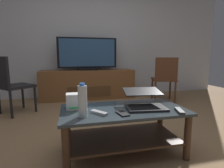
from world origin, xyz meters
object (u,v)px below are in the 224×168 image
object	(u,v)px
television	(88,55)
laptop	(144,101)
water_bottle_near	(83,101)
tv_remote	(99,113)
coffee_table	(123,123)
media_cabinet	(88,84)
dining_chair	(165,77)
side_chair	(11,83)
cell_phone	(122,113)
soundbar_remote	(180,111)
router_box	(74,101)

from	to	relation	value
television	laptop	xyz separation A→B (m)	(0.30, -2.26, -0.45)
water_bottle_near	tv_remote	size ratio (longest dim) A/B	1.68
coffee_table	media_cabinet	xyz separation A→B (m)	(-0.10, 2.28, 0.01)
dining_chair	side_chair	distance (m)	2.72
coffee_table	dining_chair	xyz separation A→B (m)	(1.35, 1.63, 0.21)
laptop	dining_chair	bearing A→B (deg)	54.85
coffee_table	laptop	world-z (taller)	laptop
laptop	water_bottle_near	size ratio (longest dim) A/B	1.51
coffee_table	cell_phone	world-z (taller)	cell_phone
media_cabinet	water_bottle_near	bearing A→B (deg)	-96.51
media_cabinet	water_bottle_near	world-z (taller)	water_bottle_near
soundbar_remote	cell_phone	bearing A→B (deg)	-169.58
coffee_table	water_bottle_near	xyz separation A→B (m)	(-0.37, -0.14, 0.26)
cell_phone	media_cabinet	bearing A→B (deg)	80.82
television	side_chair	world-z (taller)	television
television	water_bottle_near	xyz separation A→B (m)	(-0.28, -2.40, -0.39)
coffee_table	water_bottle_near	size ratio (longest dim) A/B	4.16
dining_chair	soundbar_remote	bearing A→B (deg)	-116.39
router_box	soundbar_remote	distance (m)	0.93
side_chair	router_box	bearing A→B (deg)	-55.88
soundbar_remote	router_box	bearing A→B (deg)	177.69
coffee_table	media_cabinet	bearing A→B (deg)	92.45
coffee_table	router_box	xyz separation A→B (m)	(-0.44, 0.10, 0.20)
cell_phone	dining_chair	bearing A→B (deg)	41.48
side_chair	soundbar_remote	xyz separation A→B (m)	(1.80, -1.67, -0.06)
laptop	water_bottle_near	distance (m)	0.60
media_cabinet	cell_phone	size ratio (longest dim) A/B	14.06
side_chair	television	bearing A→B (deg)	32.03
dining_chair	soundbar_remote	xyz separation A→B (m)	(-0.91, -1.83, -0.06)
water_bottle_near	laptop	bearing A→B (deg)	13.69
television	dining_chair	xyz separation A→B (m)	(1.45, -0.63, -0.44)
coffee_table	soundbar_remote	world-z (taller)	soundbar_remote
coffee_table	cell_phone	size ratio (longest dim) A/B	7.96
media_cabinet	laptop	size ratio (longest dim) A/B	4.86
dining_chair	cell_phone	bearing A→B (deg)	-128.27
tv_remote	television	bearing A→B (deg)	47.99
television	dining_chair	bearing A→B (deg)	-23.70
router_box	soundbar_remote	size ratio (longest dim) A/B	0.87
coffee_table	television	world-z (taller)	television
dining_chair	water_bottle_near	world-z (taller)	dining_chair
router_box	tv_remote	xyz separation A→B (m)	(0.20, -0.20, -0.06)
coffee_table	television	bearing A→B (deg)	92.48
coffee_table	router_box	world-z (taller)	router_box
media_cabinet	cell_phone	world-z (taller)	media_cabinet
coffee_table	tv_remote	xyz separation A→B (m)	(-0.24, -0.10, 0.15)
television	side_chair	size ratio (longest dim) A/B	1.37
laptop	water_bottle_near	bearing A→B (deg)	-166.31
router_box	water_bottle_near	world-z (taller)	water_bottle_near
side_chair	router_box	distance (m)	1.65
tv_remote	soundbar_remote	distance (m)	0.69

